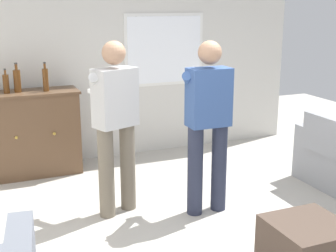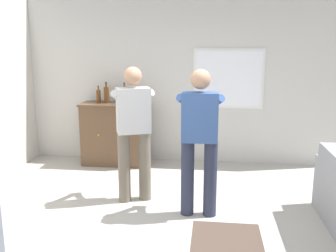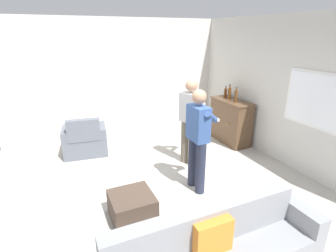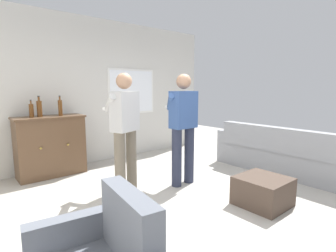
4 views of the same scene
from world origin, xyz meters
TOP-DOWN VIEW (x-y plane):
  - ground at (0.00, 0.00)m, footprint 10.40×10.40m
  - wall_back_with_window at (0.02, 2.66)m, footprint 5.20×0.15m
  - wall_side_left at (-2.66, 0.00)m, footprint 0.12×5.20m
  - armchair at (-1.78, -0.92)m, footprint 0.75×0.96m
  - sideboard_cabinet at (-1.11, 2.30)m, footprint 1.10×0.49m
  - bottle_wine_green at (-1.36, 2.29)m, footprint 0.07×0.07m
  - bottle_liquor_amber at (-0.93, 2.25)m, footprint 0.07×0.07m
  - bottle_spirits_clear at (-1.24, 2.31)m, footprint 0.08×0.08m
  - ottoman at (0.60, -0.62)m, footprint 0.58×0.58m
  - person_standing_left at (-0.50, 0.89)m, footprint 0.52×0.52m
  - person_standing_right at (0.32, 0.57)m, footprint 0.56×0.47m

SIDE VIEW (x-z plane):
  - ground at x=0.00m, z-range 0.00..0.00m
  - ottoman at x=0.60m, z-range 0.00..0.36m
  - armchair at x=-1.78m, z-range -0.14..0.71m
  - sideboard_cabinet at x=-1.11m, z-range 0.00..1.01m
  - person_standing_left at x=-0.50m, z-range 0.10..1.78m
  - person_standing_right at x=0.32m, z-range 0.10..1.78m
  - bottle_wine_green at x=-1.36m, z-range 0.98..1.26m
  - bottle_spirits_clear at x=-1.24m, z-range 0.98..1.32m
  - bottle_liquor_amber at x=-0.93m, z-range 0.98..1.32m
  - wall_back_with_window at x=0.02m, z-range 0.00..2.80m
  - wall_side_left at x=-2.66m, z-range 0.00..2.80m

